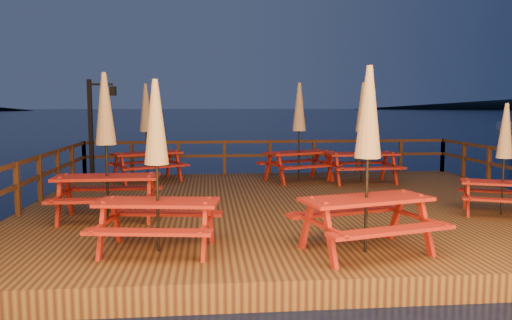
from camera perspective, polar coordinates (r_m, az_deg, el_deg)
The scene contains 12 objects.
ground at distance 11.58m, azimuth 4.51°, elevation -6.87°, with size 500.00×500.00×0.00m, color black.
deck at distance 11.54m, azimuth 4.52°, elevation -5.90°, with size 12.00×10.00×0.40m, color #3E2014.
deck_piles at distance 11.65m, azimuth 4.50°, elevation -8.30°, with size 11.44×9.44×1.40m.
railing at distance 13.11m, azimuth 3.21°, elevation -0.13°, with size 11.80×9.75×1.10m.
lamp_post at distance 16.02m, azimuth -17.85°, elevation 4.46°, with size 0.85×0.18×3.00m.
picnic_table_0 at distance 10.12m, azimuth -16.76°, elevation 1.77°, with size 2.02×1.67×2.86m.
picnic_table_1 at distance 11.26m, azimuth 26.49°, elevation 0.25°, with size 1.98×1.83×2.27m.
picnic_table_2 at distance 14.65m, azimuth 4.94°, elevation 3.40°, with size 2.49×2.29×2.87m.
picnic_table_3 at distance 14.56m, azimuth 12.06°, elevation 3.24°, with size 2.08×1.75×2.86m.
picnic_table_4 at distance 7.67m, azimuth 12.62°, elevation 0.35°, with size 2.33×2.09×2.83m.
picnic_table_5 at distance 7.69m, azimuth -11.28°, elevation -0.38°, with size 2.03×1.75×2.63m.
picnic_table_6 at distance 14.84m, azimuth -12.41°, elevation 3.24°, with size 2.51×2.35×2.84m.
Camera 1 is at (-1.97, -11.10, 2.66)m, focal length 35.00 mm.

